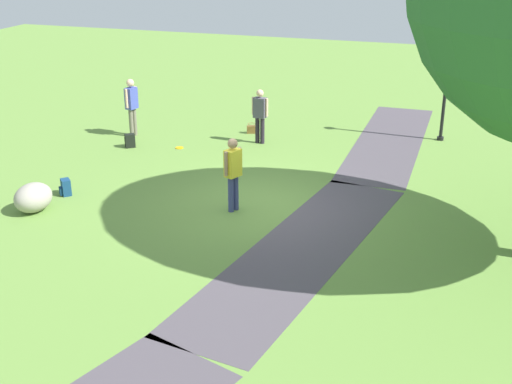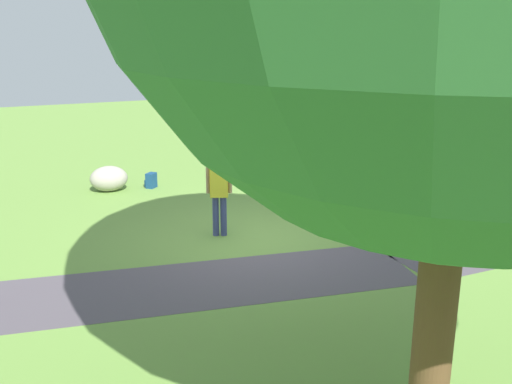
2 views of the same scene
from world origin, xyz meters
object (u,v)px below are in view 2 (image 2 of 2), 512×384
at_px(lawn_boulder, 109,179).
at_px(handbag_on_grass, 405,181).
at_px(woman_with_handbag, 393,159).
at_px(backpack_by_boulder, 151,181).
at_px(man_near_boulder, 300,132).
at_px(spare_backpack_on_lawn, 275,165).
at_px(passerby_on_path, 219,188).
at_px(frisbee_on_grass, 309,180).

bearing_deg(lawn_boulder, handbag_on_grass, 159.49).
height_order(woman_with_handbag, backpack_by_boulder, woman_with_handbag).
xyz_separation_m(man_near_boulder, spare_backpack_on_lawn, (1.06, 0.44, -0.84)).
xyz_separation_m(lawn_boulder, man_near_boulder, (-5.98, -0.63, 0.71)).
height_order(passerby_on_path, backpack_by_boulder, passerby_on_path).
bearing_deg(backpack_by_boulder, woman_with_handbag, 149.65).
bearing_deg(man_near_boulder, lawn_boulder, 6.02).
height_order(man_near_boulder, backpack_by_boulder, man_near_boulder).
bearing_deg(spare_backpack_on_lawn, man_near_boulder, -157.32).
distance_m(man_near_boulder, frisbee_on_grass, 2.23).
relative_size(lawn_boulder, frisbee_on_grass, 4.32).
bearing_deg(frisbee_on_grass, spare_backpack_on_lawn, -75.25).
relative_size(man_near_boulder, frisbee_on_grass, 7.52).
relative_size(man_near_boulder, handbag_on_grass, 5.14).
height_order(lawn_boulder, spare_backpack_on_lawn, lawn_boulder).
height_order(woman_with_handbag, frisbee_on_grass, woman_with_handbag).
bearing_deg(lawn_boulder, spare_backpack_on_lawn, -177.81).
distance_m(handbag_on_grass, spare_backpack_on_lawn, 3.84).
bearing_deg(man_near_boulder, woman_with_handbag, 97.48).
distance_m(passerby_on_path, backpack_by_boulder, 4.27).
bearing_deg(spare_backpack_on_lawn, backpack_by_boulder, 4.81).
relative_size(woman_with_handbag, spare_backpack_on_lawn, 4.07).
xyz_separation_m(lawn_boulder, spare_backpack_on_lawn, (-4.92, -0.19, -0.14)).
xyz_separation_m(passerby_on_path, frisbee_on_grass, (-3.83, -3.09, -0.99)).
bearing_deg(lawn_boulder, frisbee_on_grass, 167.00).
bearing_deg(passerby_on_path, backpack_by_boulder, -84.67).
relative_size(passerby_on_path, frisbee_on_grass, 7.30).
height_order(passerby_on_path, spare_backpack_on_lawn, passerby_on_path).
bearing_deg(woman_with_handbag, handbag_on_grass, -148.13).
bearing_deg(lawn_boulder, passerby_on_path, 108.74).
relative_size(lawn_boulder, backpack_by_boulder, 2.55).
height_order(man_near_boulder, frisbee_on_grass, man_near_boulder).
bearing_deg(lawn_boulder, woman_with_handbag, 153.00).
height_order(woman_with_handbag, spare_backpack_on_lawn, woman_with_handbag).
bearing_deg(man_near_boulder, handbag_on_grass, 112.44).
height_order(man_near_boulder, handbag_on_grass, man_near_boulder).
bearing_deg(passerby_on_path, handbag_on_grass, -165.31).
bearing_deg(woman_with_handbag, lawn_boulder, -27.00).
height_order(passerby_on_path, handbag_on_grass, passerby_on_path).
relative_size(man_near_boulder, passerby_on_path, 1.03).
bearing_deg(man_near_boulder, backpack_by_boulder, 8.88).
xyz_separation_m(woman_with_handbag, passerby_on_path, (5.03, 1.00, 0.06)).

